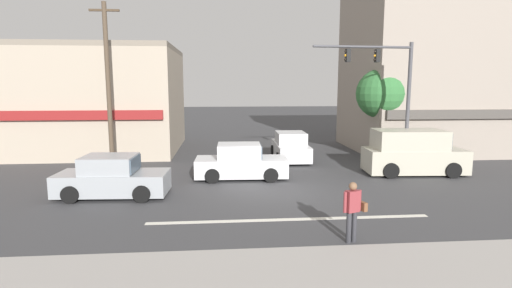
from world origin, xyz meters
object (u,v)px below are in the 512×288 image
object	(u,v)px
sedan_crossing_rightbound	(241,163)
van_parked_curbside	(413,153)
sedan_waiting_far	(112,178)
utility_pole_near_left	(108,85)
sedan_crossing_center	(290,147)
traffic_light_mast	(390,85)
pedestrian_foreground_with_bag	(353,208)
street_tree	(381,94)

from	to	relation	value
sedan_crossing_rightbound	van_parked_curbside	world-z (taller)	van_parked_curbside
sedan_waiting_far	utility_pole_near_left	bearing A→B (deg)	104.84
sedan_crossing_center	van_parked_curbside	bearing A→B (deg)	-38.16
utility_pole_near_left	traffic_light_mast	xyz separation A→B (m)	(13.46, -1.52, -0.02)
sedan_crossing_rightbound	sedan_waiting_far	size ratio (longest dim) A/B	0.99
sedan_crossing_center	pedestrian_foreground_with_bag	distance (m)	11.91
street_tree	van_parked_curbside	distance (m)	4.85
utility_pole_near_left	van_parked_curbside	size ratio (longest dim) A/B	1.72
sedan_crossing_center	sedan_crossing_rightbound	bearing A→B (deg)	-125.19
sedan_crossing_rightbound	sedan_waiting_far	distance (m)	5.60
sedan_crossing_rightbound	sedan_crossing_center	world-z (taller)	same
traffic_light_mast	pedestrian_foreground_with_bag	size ratio (longest dim) A/B	3.71
van_parked_curbside	pedestrian_foreground_with_bag	xyz separation A→B (m)	(-5.52, -7.85, -0.05)
street_tree	sedan_crossing_center	size ratio (longest dim) A/B	1.24
utility_pole_near_left	sedan_crossing_center	distance (m)	10.11
traffic_light_mast	sedan_crossing_center	world-z (taller)	traffic_light_mast
street_tree	van_parked_curbside	world-z (taller)	street_tree
sedan_crossing_center	pedestrian_foreground_with_bag	world-z (taller)	pedestrian_foreground_with_bag
sedan_crossing_rightbound	sedan_waiting_far	bearing A→B (deg)	-153.04
pedestrian_foreground_with_bag	sedan_waiting_far	bearing A→B (deg)	146.25
utility_pole_near_left	sedan_crossing_rightbound	xyz separation A→B (m)	(6.30, -2.38, -3.48)
van_parked_curbside	sedan_waiting_far	bearing A→B (deg)	-168.16
street_tree	sedan_waiting_far	bearing A→B (deg)	-152.62
sedan_waiting_far	pedestrian_foreground_with_bag	world-z (taller)	pedestrian_foreground_with_bag
utility_pole_near_left	sedan_waiting_far	size ratio (longest dim) A/B	1.93
street_tree	sedan_crossing_rightbound	distance (m)	9.66
sedan_crossing_rightbound	sedan_crossing_center	bearing A→B (deg)	54.81
traffic_light_mast	sedan_crossing_center	distance (m)	6.39
utility_pole_near_left	pedestrian_foreground_with_bag	bearing A→B (deg)	-48.27
sedan_crossing_center	sedan_waiting_far	world-z (taller)	same
street_tree	utility_pole_near_left	size ratio (longest dim) A/B	0.63
street_tree	sedan_crossing_center	distance (m)	5.94
utility_pole_near_left	sedan_waiting_far	distance (m)	6.16
street_tree	utility_pole_near_left	xyz separation A→B (m)	(-14.44, -1.89, 0.51)
sedan_waiting_far	sedan_crossing_center	bearing A→B (deg)	40.37
traffic_light_mast	van_parked_curbside	distance (m)	3.38
street_tree	traffic_light_mast	size ratio (longest dim) A/B	0.83
traffic_light_mast	pedestrian_foreground_with_bag	xyz separation A→B (m)	(-4.52, -8.49, -3.22)
traffic_light_mast	sedan_crossing_rightbound	size ratio (longest dim) A/B	1.49
sedan_crossing_rightbound	sedan_crossing_center	xyz separation A→B (m)	(3.01, 4.26, 0.00)
utility_pole_near_left	sedan_waiting_far	bearing A→B (deg)	-75.16
traffic_light_mast	sedan_crossing_center	xyz separation A→B (m)	(-4.15, 3.41, -3.46)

